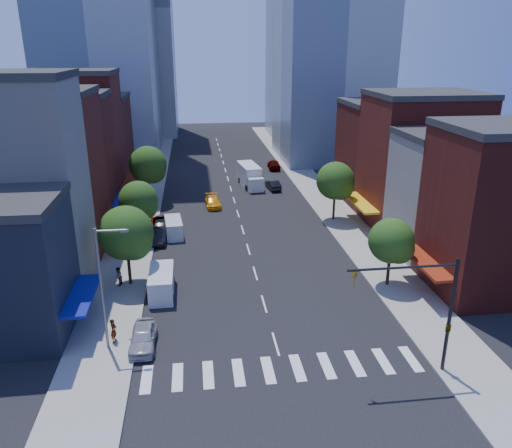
{
  "coord_description": "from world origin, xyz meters",
  "views": [
    {
      "loc": [
        -5.32,
        -30.73,
        20.47
      ],
      "look_at": [
        0.07,
        11.99,
        5.0
      ],
      "focal_mm": 35.0,
      "sensor_mm": 36.0,
      "label": 1
    }
  ],
  "objects_px": {
    "traffic_car_oncoming": "(273,185)",
    "pedestrian_near": "(114,331)",
    "box_truck": "(250,176)",
    "parked_car_third": "(161,225)",
    "parked_car_rear": "(161,227)",
    "cargo_van_near": "(161,283)",
    "cargo_van_far": "(174,228)",
    "traffic_car_far": "(274,164)",
    "pedestrian_far": "(118,277)",
    "taxi": "(213,202)",
    "parked_car_front": "(143,337)",
    "parked_car_second": "(159,235)"
  },
  "relations": [
    {
      "from": "taxi",
      "to": "box_truck",
      "type": "distance_m",
      "value": 11.53
    },
    {
      "from": "parked_car_second",
      "to": "box_truck",
      "type": "height_order",
      "value": "box_truck"
    },
    {
      "from": "parked_car_second",
      "to": "parked_car_third",
      "type": "bearing_deg",
      "value": 91.37
    },
    {
      "from": "pedestrian_near",
      "to": "traffic_car_far",
      "type": "bearing_deg",
      "value": -10.55
    },
    {
      "from": "box_truck",
      "to": "parked_car_third",
      "type": "bearing_deg",
      "value": -132.17
    },
    {
      "from": "parked_car_front",
      "to": "parked_car_second",
      "type": "bearing_deg",
      "value": 90.71
    },
    {
      "from": "parked_car_second",
      "to": "pedestrian_far",
      "type": "distance_m",
      "value": 11.05
    },
    {
      "from": "parked_car_second",
      "to": "box_truck",
      "type": "relative_size",
      "value": 0.54
    },
    {
      "from": "parked_car_second",
      "to": "traffic_car_oncoming",
      "type": "relative_size",
      "value": 1.05
    },
    {
      "from": "traffic_car_oncoming",
      "to": "box_truck",
      "type": "bearing_deg",
      "value": -42.12
    },
    {
      "from": "taxi",
      "to": "cargo_van_far",
      "type": "bearing_deg",
      "value": -118.46
    },
    {
      "from": "traffic_car_oncoming",
      "to": "pedestrian_near",
      "type": "distance_m",
      "value": 43.13
    },
    {
      "from": "box_truck",
      "to": "pedestrian_far",
      "type": "distance_m",
      "value": 35.91
    },
    {
      "from": "taxi",
      "to": "traffic_car_far",
      "type": "relative_size",
      "value": 0.98
    },
    {
      "from": "taxi",
      "to": "traffic_car_far",
      "type": "height_order",
      "value": "traffic_car_far"
    },
    {
      "from": "traffic_car_oncoming",
      "to": "box_truck",
      "type": "xyz_separation_m",
      "value": [
        -3.24,
        2.32,
        0.83
      ]
    },
    {
      "from": "pedestrian_near",
      "to": "traffic_car_oncoming",
      "type": "bearing_deg",
      "value": -14.0
    },
    {
      "from": "box_truck",
      "to": "cargo_van_near",
      "type": "bearing_deg",
      "value": -116.34
    },
    {
      "from": "pedestrian_far",
      "to": "taxi",
      "type": "bearing_deg",
      "value": 173.61
    },
    {
      "from": "cargo_van_far",
      "to": "taxi",
      "type": "relative_size",
      "value": 0.99
    },
    {
      "from": "parked_car_second",
      "to": "cargo_van_near",
      "type": "distance_m",
      "value": 12.67
    },
    {
      "from": "parked_car_front",
      "to": "traffic_car_oncoming",
      "type": "xyz_separation_m",
      "value": [
        15.78,
        39.92,
        -0.06
      ]
    },
    {
      "from": "parked_car_rear",
      "to": "cargo_van_near",
      "type": "distance_m",
      "value": 15.31
    },
    {
      "from": "cargo_van_near",
      "to": "cargo_van_far",
      "type": "bearing_deg",
      "value": 87.07
    },
    {
      "from": "cargo_van_near",
      "to": "box_truck",
      "type": "height_order",
      "value": "box_truck"
    },
    {
      "from": "cargo_van_far",
      "to": "pedestrian_far",
      "type": "xyz_separation_m",
      "value": [
        -4.55,
        -12.26,
        0.06
      ]
    },
    {
      "from": "traffic_car_oncoming",
      "to": "box_truck",
      "type": "distance_m",
      "value": 4.07
    },
    {
      "from": "parked_car_front",
      "to": "parked_car_rear",
      "type": "distance_m",
      "value": 23.15
    },
    {
      "from": "pedestrian_near",
      "to": "pedestrian_far",
      "type": "xyz_separation_m",
      "value": [
        -0.88,
        9.18,
        -0.04
      ]
    },
    {
      "from": "parked_car_front",
      "to": "parked_car_third",
      "type": "height_order",
      "value": "parked_car_front"
    },
    {
      "from": "cargo_van_far",
      "to": "pedestrian_near",
      "type": "xyz_separation_m",
      "value": [
        -3.67,
        -21.44,
        0.1
      ]
    },
    {
      "from": "parked_car_third",
      "to": "cargo_van_far",
      "type": "height_order",
      "value": "cargo_van_far"
    },
    {
      "from": "parked_car_second",
      "to": "taxi",
      "type": "distance_m",
      "value": 13.6
    },
    {
      "from": "parked_car_rear",
      "to": "parked_car_third",
      "type": "bearing_deg",
      "value": 93.75
    },
    {
      "from": "cargo_van_near",
      "to": "cargo_van_far",
      "type": "relative_size",
      "value": 1.09
    },
    {
      "from": "parked_car_front",
      "to": "pedestrian_near",
      "type": "bearing_deg",
      "value": 162.85
    },
    {
      "from": "parked_car_front",
      "to": "cargo_van_near",
      "type": "distance_m",
      "value": 7.93
    },
    {
      "from": "parked_car_rear",
      "to": "box_truck",
      "type": "height_order",
      "value": "box_truck"
    },
    {
      "from": "parked_car_second",
      "to": "cargo_van_far",
      "type": "xyz_separation_m",
      "value": [
        1.56,
        1.62,
        0.21
      ]
    },
    {
      "from": "traffic_car_far",
      "to": "parked_car_front",
      "type": "bearing_deg",
      "value": 74.1
    },
    {
      "from": "taxi",
      "to": "pedestrian_near",
      "type": "relative_size",
      "value": 2.61
    },
    {
      "from": "parked_car_third",
      "to": "parked_car_rear",
      "type": "xyz_separation_m",
      "value": [
        0.01,
        -0.84,
        0.01
      ]
    },
    {
      "from": "box_truck",
      "to": "pedestrian_near",
      "type": "xyz_separation_m",
      "value": [
        -14.65,
        -41.56,
        -0.48
      ]
    },
    {
      "from": "cargo_van_far",
      "to": "traffic_car_far",
      "type": "distance_m",
      "value": 34.9
    },
    {
      "from": "parked_car_front",
      "to": "box_truck",
      "type": "bearing_deg",
      "value": 74.17
    },
    {
      "from": "traffic_car_far",
      "to": "parked_car_third",
      "type": "bearing_deg",
      "value": 60.99
    },
    {
      "from": "parked_car_rear",
      "to": "cargo_van_near",
      "type": "bearing_deg",
      "value": -83.23
    },
    {
      "from": "pedestrian_far",
      "to": "parked_car_second",
      "type": "bearing_deg",
      "value": -179.43
    },
    {
      "from": "parked_car_third",
      "to": "traffic_car_oncoming",
      "type": "distance_m",
      "value": 22.42
    },
    {
      "from": "parked_car_second",
      "to": "pedestrian_far",
      "type": "bearing_deg",
      "value": -104.34
    }
  ]
}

